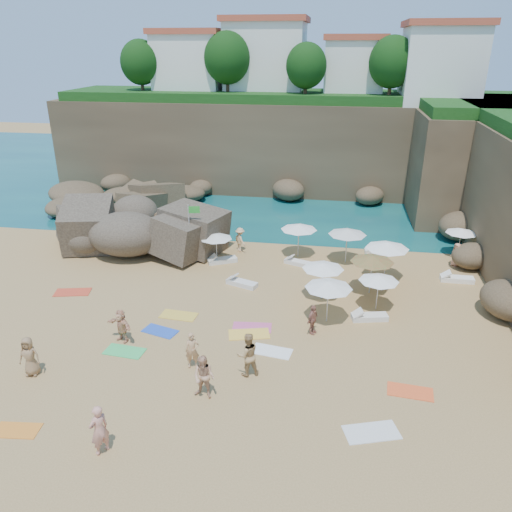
% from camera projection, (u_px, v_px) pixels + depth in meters
% --- Properties ---
extents(ground, '(120.00, 120.00, 0.00)m').
position_uv_depth(ground, '(208.00, 312.00, 25.71)').
color(ground, tan).
rests_on(ground, ground).
extents(seawater, '(120.00, 120.00, 0.00)m').
position_uv_depth(seawater, '(278.00, 174.00, 52.95)').
color(seawater, '#0C4751').
rests_on(seawater, ground).
extents(cliff_back, '(44.00, 8.00, 8.00)m').
position_uv_depth(cliff_back, '(294.00, 145.00, 46.54)').
color(cliff_back, brown).
rests_on(cliff_back, ground).
extents(cliff_corner, '(10.00, 12.00, 8.00)m').
position_uv_depth(cliff_corner, '(476.00, 163.00, 39.77)').
color(cliff_corner, brown).
rests_on(cliff_corner, ground).
extents(rock_promontory, '(12.00, 7.00, 2.00)m').
position_uv_depth(rock_promontory, '(128.00, 208.00, 41.87)').
color(rock_promontory, brown).
rests_on(rock_promontory, ground).
extents(clifftop_buildings, '(28.48, 9.48, 7.00)m').
position_uv_depth(clifftop_buildings, '(308.00, 62.00, 44.28)').
color(clifftop_buildings, white).
rests_on(clifftop_buildings, cliff_back).
extents(clifftop_trees, '(35.60, 23.82, 4.40)m').
position_uv_depth(clifftop_trees, '(326.00, 65.00, 38.31)').
color(clifftop_trees, '#11380F').
rests_on(clifftop_trees, ground).
extents(marina_masts, '(3.10, 0.10, 6.00)m').
position_uv_depth(marina_masts, '(128.00, 141.00, 54.23)').
color(marina_masts, white).
rests_on(marina_masts, ground).
extents(rock_outcrop, '(9.44, 7.54, 3.48)m').
position_uv_depth(rock_outcrop, '(143.00, 243.00, 34.58)').
color(rock_outcrop, brown).
rests_on(rock_outcrop, ground).
extents(flag_pole, '(0.74, 0.18, 3.80)m').
position_uv_depth(flag_pole, '(191.00, 226.00, 30.58)').
color(flag_pole, silver).
rests_on(flag_pole, ground).
extents(parasol_0, '(2.01, 2.01, 1.90)m').
position_uv_depth(parasol_0, '(216.00, 236.00, 30.88)').
color(parasol_0, silver).
rests_on(parasol_0, ground).
extents(parasol_1, '(2.32, 2.32, 2.19)m').
position_uv_depth(parasol_1, '(299.00, 227.00, 31.67)').
color(parasol_1, silver).
rests_on(parasol_1, ground).
extents(parasol_2, '(2.48, 2.48, 2.35)m').
position_uv_depth(parasol_2, '(387.00, 245.00, 28.39)').
color(parasol_2, silver).
rests_on(parasol_2, ground).
extents(parasol_3, '(1.98, 1.98, 1.87)m').
position_uv_depth(parasol_3, '(462.00, 231.00, 31.85)').
color(parasol_3, silver).
rests_on(parasol_3, ground).
extents(parasol_5, '(2.05, 2.05, 1.94)m').
position_uv_depth(parasol_5, '(379.00, 278.00, 25.28)').
color(parasol_5, silver).
rests_on(parasol_5, ground).
extents(parasol_6, '(2.37, 2.37, 2.24)m').
position_uv_depth(parasol_6, '(372.00, 259.00, 26.86)').
color(parasol_6, silver).
rests_on(parasol_6, ground).
extents(parasol_7, '(2.36, 2.36, 2.23)m').
position_uv_depth(parasol_7, '(347.00, 232.00, 30.74)').
color(parasol_7, silver).
rests_on(parasol_7, ground).
extents(parasol_9, '(2.33, 2.33, 2.20)m').
position_uv_depth(parasol_9, '(329.00, 285.00, 24.05)').
color(parasol_9, silver).
rests_on(parasol_9, ground).
extents(parasol_11, '(2.23, 2.23, 2.11)m').
position_uv_depth(parasol_11, '(323.00, 266.00, 26.30)').
color(parasol_11, silver).
rests_on(parasol_11, ground).
extents(lounger_0, '(1.91, 1.37, 0.29)m').
position_uv_depth(lounger_0, '(222.00, 260.00, 31.45)').
color(lounger_0, silver).
rests_on(lounger_0, ground).
extents(lounger_1, '(1.77, 1.09, 0.26)m').
position_uv_depth(lounger_1, '(298.00, 263.00, 31.15)').
color(lounger_1, white).
rests_on(lounger_1, ground).
extents(lounger_2, '(1.95, 0.81, 0.29)m').
position_uv_depth(lounger_2, '(379.00, 252.00, 32.73)').
color(lounger_2, white).
rests_on(lounger_2, ground).
extents(lounger_3, '(1.91, 1.20, 0.28)m').
position_uv_depth(lounger_3, '(242.00, 283.00, 28.44)').
color(lounger_3, silver).
rests_on(lounger_3, ground).
extents(lounger_4, '(1.87, 0.64, 0.29)m').
position_uv_depth(lounger_4, '(457.00, 279.00, 28.93)').
color(lounger_4, white).
rests_on(lounger_4, ground).
extents(lounger_5, '(1.88, 0.98, 0.28)m').
position_uv_depth(lounger_5, '(369.00, 317.00, 24.92)').
color(lounger_5, silver).
rests_on(lounger_5, ground).
extents(towel_2, '(1.68, 0.97, 0.03)m').
position_uv_depth(towel_2, '(17.00, 430.00, 17.80)').
color(towel_2, orange).
rests_on(towel_2, ground).
extents(towel_3, '(1.86, 1.05, 0.03)m').
position_uv_depth(towel_3, '(125.00, 351.00, 22.37)').
color(towel_3, '#38C661').
rests_on(towel_3, ground).
extents(towel_4, '(1.90, 1.06, 0.03)m').
position_uv_depth(towel_4, '(179.00, 315.00, 25.33)').
color(towel_4, gold).
rests_on(towel_4, ground).
extents(towel_5, '(1.89, 1.15, 0.03)m').
position_uv_depth(towel_5, '(272.00, 351.00, 22.37)').
color(towel_5, white).
rests_on(towel_5, ground).
extents(towel_7, '(2.09, 1.37, 0.03)m').
position_uv_depth(towel_7, '(73.00, 292.00, 27.69)').
color(towel_7, red).
rests_on(towel_7, ground).
extents(towel_8, '(1.85, 1.27, 0.03)m').
position_uv_depth(towel_8, '(160.00, 331.00, 23.94)').
color(towel_8, blue).
rests_on(towel_8, ground).
extents(towel_9, '(1.97, 1.11, 0.03)m').
position_uv_depth(towel_9, '(252.00, 327.00, 24.25)').
color(towel_9, '#D35288').
rests_on(towel_9, ground).
extents(towel_10, '(1.84, 1.05, 0.03)m').
position_uv_depth(towel_10, '(410.00, 392.00, 19.78)').
color(towel_10, '#FF5A28').
rests_on(towel_10, ground).
extents(towel_12, '(2.10, 1.41, 0.03)m').
position_uv_depth(towel_12, '(249.00, 334.00, 23.69)').
color(towel_12, yellow).
rests_on(towel_12, ground).
extents(towel_13, '(2.15, 1.53, 0.03)m').
position_uv_depth(towel_13, '(371.00, 432.00, 17.70)').
color(towel_13, silver).
rests_on(towel_13, ground).
extents(person_stand_1, '(1.17, 1.07, 1.94)m').
position_uv_depth(person_stand_1, '(248.00, 355.00, 20.46)').
color(person_stand_1, tan).
rests_on(person_stand_1, ground).
extents(person_stand_2, '(1.06, 1.09, 1.66)m').
position_uv_depth(person_stand_2, '(240.00, 240.00, 32.84)').
color(person_stand_2, '#DEB07E').
rests_on(person_stand_2, ground).
extents(person_stand_3, '(0.72, 0.95, 1.50)m').
position_uv_depth(person_stand_3, '(313.00, 320.00, 23.50)').
color(person_stand_3, '#9E624F').
rests_on(person_stand_3, ground).
extents(person_stand_4, '(0.75, 0.81, 1.48)m').
position_uv_depth(person_stand_4, '(456.00, 255.00, 30.78)').
color(person_stand_4, tan).
rests_on(person_stand_4, ground).
extents(person_stand_5, '(1.66, 0.63, 1.75)m').
position_uv_depth(person_stand_5, '(158.00, 224.00, 35.57)').
color(person_stand_5, tan).
rests_on(person_stand_5, ground).
extents(person_stand_6, '(0.75, 0.83, 1.90)m').
position_uv_depth(person_stand_6, '(99.00, 430.00, 16.51)').
color(person_stand_6, tan).
rests_on(person_stand_6, ground).
extents(person_lie_2, '(1.09, 1.83, 0.46)m').
position_uv_depth(person_lie_2, '(32.00, 370.00, 20.75)').
color(person_lie_2, '#926D49').
rests_on(person_lie_2, ground).
extents(person_lie_3, '(2.00, 2.05, 0.42)m').
position_uv_depth(person_lie_3, '(123.00, 337.00, 23.11)').
color(person_lie_3, tan).
rests_on(person_lie_3, ground).
extents(person_lie_4, '(0.94, 1.71, 0.39)m').
position_uv_depth(person_lie_4, '(193.00, 363.00, 21.23)').
color(person_lie_4, tan).
rests_on(person_lie_4, ground).
extents(person_lie_5, '(1.20, 1.95, 0.69)m').
position_uv_depth(person_lie_5, '(205.00, 390.00, 19.36)').
color(person_lie_5, tan).
rests_on(person_lie_5, ground).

